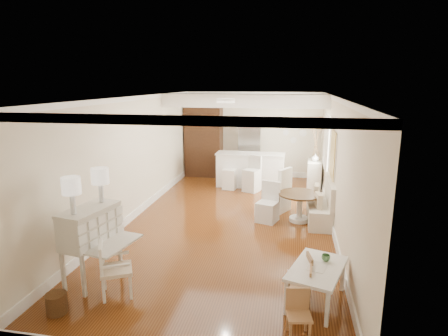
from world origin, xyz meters
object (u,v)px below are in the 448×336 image
(wicker_basket, at_px, (56,303))
(sideboard, at_px, (314,175))
(dining_table, at_px, (299,207))
(bar_stool_left, at_px, (230,173))
(secretary_bureau, at_px, (92,245))
(kids_chair_c, at_px, (299,315))
(fridge, at_px, (260,151))
(pantry_cabinet, at_px, (204,142))
(breakfast_counter, at_px, (250,170))
(kids_chair_b, at_px, (300,275))
(slip_chair_near, at_px, (268,202))
(bar_stool_right, at_px, (252,174))
(kids_table, at_px, (316,284))
(gustavian_armchair, at_px, (116,269))
(kids_chair_a, at_px, (301,287))
(slip_chair_far, at_px, (277,189))

(wicker_basket, relative_size, sideboard, 0.32)
(dining_table, distance_m, bar_stool_left, 3.09)
(secretary_bureau, bearing_deg, kids_chair_c, -2.64)
(fridge, bearing_deg, pantry_cabinet, 179.10)
(breakfast_counter, relative_size, pantry_cabinet, 0.89)
(kids_chair_c, bearing_deg, kids_chair_b, 79.18)
(slip_chair_near, distance_m, bar_stool_right, 2.44)
(kids_table, height_order, sideboard, sideboard)
(kids_chair_c, relative_size, dining_table, 0.63)
(bar_stool_right, relative_size, sideboard, 1.18)
(gustavian_armchair, bearing_deg, sideboard, -52.59)
(wicker_basket, relative_size, slip_chair_near, 0.31)
(fridge, bearing_deg, bar_stool_left, -117.96)
(slip_chair_near, distance_m, fridge, 3.98)
(fridge, bearing_deg, slip_chair_near, -82.26)
(kids_chair_b, relative_size, slip_chair_near, 0.72)
(secretary_bureau, distance_m, dining_table, 4.63)
(bar_stool_right, bearing_deg, bar_stool_left, -167.52)
(secretary_bureau, height_order, sideboard, secretary_bureau)
(secretary_bureau, bearing_deg, kids_chair_b, 14.25)
(slip_chair_near, relative_size, sideboard, 1.02)
(wicker_basket, height_order, pantry_cabinet, pantry_cabinet)
(kids_chair_c, relative_size, bar_stool_left, 0.64)
(breakfast_counter, relative_size, fridge, 1.14)
(kids_chair_b, xyz_separation_m, pantry_cabinet, (-3.12, 6.92, 0.82))
(kids_table, bearing_deg, kids_chair_a, -144.30)
(breakfast_counter, bearing_deg, slip_chair_near, -75.68)
(secretary_bureau, height_order, wicker_basket, secretary_bureau)
(kids_chair_a, relative_size, slip_chair_near, 0.68)
(dining_table, distance_m, sideboard, 2.87)
(bar_stool_right, relative_size, fridge, 0.58)
(sideboard, bearing_deg, gustavian_armchair, -113.38)
(dining_table, relative_size, slip_chair_far, 0.89)
(kids_chair_a, bearing_deg, bar_stool_right, -162.74)
(secretary_bureau, distance_m, kids_chair_b, 3.24)
(slip_chair_far, bearing_deg, breakfast_counter, -127.42)
(kids_chair_a, bearing_deg, pantry_cabinet, -152.58)
(pantry_cabinet, bearing_deg, dining_table, -50.39)
(kids_chair_b, relative_size, bar_stool_right, 0.63)
(kids_chair_c, xyz_separation_m, fridge, (-1.21, 7.85, 0.59))
(slip_chair_far, distance_m, bar_stool_right, 1.72)
(secretary_bureau, bearing_deg, slip_chair_near, 62.33)
(wicker_basket, xyz_separation_m, bar_stool_left, (1.30, 6.52, 0.33))
(dining_table, height_order, bar_stool_left, bar_stool_left)
(kids_chair_b, relative_size, kids_chair_c, 1.06)
(wicker_basket, height_order, kids_chair_c, kids_chair_c)
(fridge, bearing_deg, dining_table, -71.69)
(breakfast_counter, relative_size, bar_stool_left, 2.15)
(slip_chair_near, xyz_separation_m, breakfast_counter, (-0.73, 2.87, 0.06))
(bar_stool_right, bearing_deg, dining_table, -34.27)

